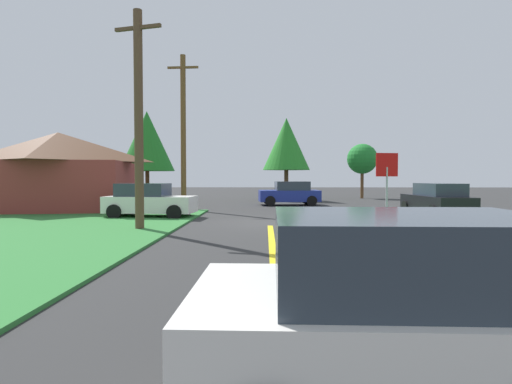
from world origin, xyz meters
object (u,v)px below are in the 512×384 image
Objects in this scene: car_on_crossroad at (437,200)px; car_approaching_junction at (290,193)px; pine_tree_center at (362,159)px; parked_car_near_building at (149,201)px; stop_sign at (387,176)px; utility_pole_mid at (183,131)px; oak_tree_right at (286,144)px; barn at (59,172)px; utility_pole_near at (139,118)px; car_behind_on_main_road at (426,317)px; oak_tree_left at (147,141)px.

car_approaching_junction is at bearing 36.24° from car_on_crossroad.
pine_tree_center is at bearing -4.43° from car_on_crossroad.
pine_tree_center is at bearing 56.53° from parked_car_near_building.
stop_sign is at bearing -20.41° from parked_car_near_building.
utility_pole_mid is at bearing 28.27° from car_approaching_junction.
utility_pole_mid is 11.90m from oak_tree_right.
barn is (-13.52, -4.82, 1.43)m from car_approaching_junction.
car_on_crossroad is 0.52× the size of utility_pole_mid.
pine_tree_center is (13.25, 22.64, -0.48)m from utility_pole_near.
car_on_crossroad is at bearing -138.56° from stop_sign.
stop_sign is 0.31× the size of utility_pole_mid.
utility_pole_near reaches higher than car_on_crossroad.
parked_car_near_building is at bearing 90.61° from car_on_crossroad.
car_approaching_junction is at bearing -91.19° from stop_sign.
parked_car_near_building is at bearing 101.91° from utility_pole_near.
car_approaching_junction is at bearing 56.05° from parked_car_near_building.
utility_pole_mid is at bearing 107.30° from car_behind_on_main_road.
car_approaching_junction and car_on_crossroad have the same top height.
car_approaching_junction is 6.89m from oak_tree_right.
stop_sign is at bearing -82.45° from oak_tree_right.
utility_pole_near is (-6.19, -13.50, 3.21)m from car_approaching_junction.
stop_sign reaches higher than parked_car_near_building.
utility_pole_near is 1.59× the size of pine_tree_center.
parked_car_near_building is 23.17m from pine_tree_center.
utility_pole_mid is 10.26m from oak_tree_left.
stop_sign is at bearing 76.09° from car_behind_on_main_road.
oak_tree_left is 1.07× the size of oak_tree_right.
car_approaching_junction is 11.46m from parked_car_near_building.
utility_pole_near reaches higher than oak_tree_right.
utility_pole_near is 11.50m from barn.
car_on_crossroad is 20.44m from barn.
parked_car_near_building is 0.47× the size of utility_pole_mid.
parked_car_near_building is at bearing -98.47° from utility_pole_mid.
barn reaches higher than car_approaching_junction.
car_behind_on_main_road is at bearing 84.09° from car_approaching_junction.
car_on_crossroad is (4.00, 5.41, -1.17)m from stop_sign.
car_on_crossroad is 0.69× the size of oak_tree_right.
utility_pole_mid is 19.03m from pine_tree_center.
utility_pole_mid reaches higher than car_approaching_junction.
utility_pole_mid reaches higher than car_on_crossroad.
oak_tree_left is at bearing 110.96° from parked_car_near_building.
car_behind_on_main_road is 0.46× the size of barn.
utility_pole_mid is 7.48m from barn.
car_approaching_junction is 0.50× the size of barn.
oak_tree_left is at bearing 105.24° from utility_pole_near.
car_on_crossroad is (6.60, -8.10, -0.00)m from car_approaching_junction.
oak_tree_right reaches higher than stop_sign.
oak_tree_left reaches higher than oak_tree_right.
stop_sign is 23.15m from pine_tree_center.
parked_car_near_building is 0.86× the size of pine_tree_center.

